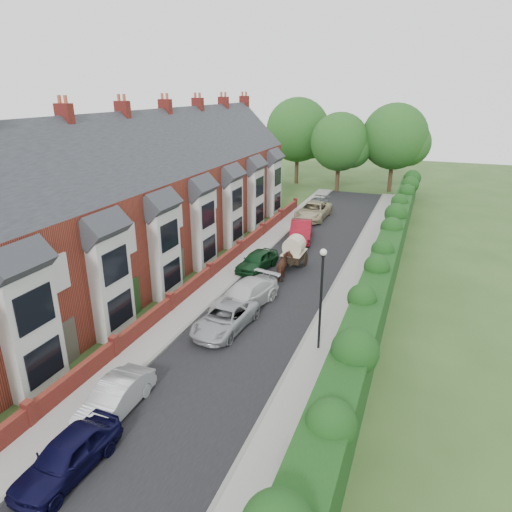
{
  "coord_description": "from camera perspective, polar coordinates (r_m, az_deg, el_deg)",
  "views": [
    {
      "loc": [
        7.39,
        -14.85,
        11.85
      ],
      "look_at": [
        -1.93,
        9.56,
        2.2
      ],
      "focal_mm": 32.0,
      "sensor_mm": 36.0,
      "label": 1
    }
  ],
  "objects": [
    {
      "name": "tree_far_left",
      "position": [
        56.17,
        10.78,
        13.66
      ],
      "size": [
        7.14,
        6.8,
        9.29
      ],
      "color": "#332316",
      "rests_on": "ground"
    },
    {
      "name": "kerb_hedge_side",
      "position": [
        28.82,
        9.41,
        -4.16
      ],
      "size": [
        0.18,
        58.0,
        0.13
      ],
      "primitive_type": "cube",
      "color": "gray",
      "rests_on": "ground"
    },
    {
      "name": "terrace_row",
      "position": [
        31.69,
        -15.09,
        6.11
      ],
      "size": [
        9.05,
        40.5,
        11.5
      ],
      "color": "maroon",
      "rests_on": "ground"
    },
    {
      "name": "ground",
      "position": [
        20.38,
        -4.69,
        -15.35
      ],
      "size": [
        140.0,
        140.0,
        0.0
      ],
      "primitive_type": "plane",
      "color": "#2D4C1E",
      "rests_on": "ground"
    },
    {
      "name": "car_green",
      "position": [
        31.4,
        0.15,
        -0.57
      ],
      "size": [
        2.23,
        4.17,
        1.35
      ],
      "primitive_type": "imported",
      "rotation": [
        0.0,
        0.0,
        -0.17
      ],
      "color": "#103518",
      "rests_on": "ground"
    },
    {
      "name": "road",
      "position": [
        29.51,
        3.6,
        -3.43
      ],
      "size": [
        6.0,
        58.0,
        0.02
      ],
      "primitive_type": "cube",
      "color": "black",
      "rests_on": "ground"
    },
    {
      "name": "kerb_house_side",
      "position": [
        30.44,
        -1.89,
        -2.51
      ],
      "size": [
        0.18,
        58.0,
        0.13
      ],
      "primitive_type": "cube",
      "color": "gray",
      "rests_on": "ground"
    },
    {
      "name": "car_silver_a",
      "position": [
        19.18,
        -17.24,
        -16.57
      ],
      "size": [
        1.41,
        3.88,
        1.27
      ],
      "primitive_type": "imported",
      "rotation": [
        0.0,
        0.0,
        0.02
      ],
      "color": "#B7B7BC",
      "rests_on": "ground"
    },
    {
      "name": "hedge",
      "position": [
        27.88,
        15.32,
        -2.06
      ],
      "size": [
        2.1,
        58.0,
        2.85
      ],
      "color": "#123410",
      "rests_on": "ground"
    },
    {
      "name": "car_silver_b",
      "position": [
        23.89,
        -3.86,
        -7.78
      ],
      "size": [
        2.52,
        4.74,
        1.27
      ],
      "primitive_type": "imported",
      "rotation": [
        0.0,
        0.0,
        -0.09
      ],
      "color": "#9D9FA4",
      "rests_on": "ground"
    },
    {
      "name": "car_grey",
      "position": [
        46.81,
        7.5,
        6.27
      ],
      "size": [
        2.17,
        4.66,
        1.32
      ],
      "primitive_type": "imported",
      "rotation": [
        0.0,
        0.0,
        -0.07
      ],
      "color": "slate",
      "rests_on": "ground"
    },
    {
      "name": "garden_wall_row",
      "position": [
        30.16,
        -5.79,
        -2.02
      ],
      "size": [
        0.35,
        40.35,
        1.1
      ],
      "color": "maroon",
      "rests_on": "ground"
    },
    {
      "name": "lamppost",
      "position": [
        21.08,
        8.19,
        -3.89
      ],
      "size": [
        0.32,
        0.32,
        5.16
      ],
      "color": "black",
      "rests_on": "ground"
    },
    {
      "name": "car_navy",
      "position": [
        17.22,
        -22.5,
        -22.06
      ],
      "size": [
        1.77,
        4.03,
        1.35
      ],
      "primitive_type": "imported",
      "rotation": [
        0.0,
        0.0,
        -0.04
      ],
      "color": "black",
      "rests_on": "ground"
    },
    {
      "name": "horse_cart",
      "position": [
        31.65,
        4.79,
        0.78
      ],
      "size": [
        1.45,
        3.22,
        2.32
      ],
      "color": "black",
      "rests_on": "ground"
    },
    {
      "name": "pavement_house_side",
      "position": [
        30.74,
        -3.26,
        -2.31
      ],
      "size": [
        1.7,
        58.0,
        0.12
      ],
      "primitive_type": "cube",
      "color": "#9A9892",
      "rests_on": "ground"
    },
    {
      "name": "car_red",
      "position": [
        37.81,
        5.64,
        3.18
      ],
      "size": [
        2.67,
        5.08,
        1.59
      ],
      "primitive_type": "imported",
      "rotation": [
        0.0,
        0.0,
        0.21
      ],
      "color": "maroon",
      "rests_on": "ground"
    },
    {
      "name": "car_beige",
      "position": [
        44.23,
        7.18,
        5.63
      ],
      "size": [
        2.75,
        5.72,
        1.57
      ],
      "primitive_type": "imported",
      "rotation": [
        0.0,
        0.0,
        -0.03
      ],
      "color": "tan",
      "rests_on": "ground"
    },
    {
      "name": "horse",
      "position": [
        29.84,
        3.58,
        -1.38
      ],
      "size": [
        1.29,
        2.17,
        1.71
      ],
      "primitive_type": "imported",
      "rotation": [
        0.0,
        0.0,
        3.33
      ],
      "color": "#4C291B",
      "rests_on": "ground"
    },
    {
      "name": "tree_far_right",
      "position": [
        57.33,
        17.31,
        13.86
      ],
      "size": [
        7.98,
        7.6,
        10.31
      ],
      "color": "#332316",
      "rests_on": "ground"
    },
    {
      "name": "tree_far_back",
      "position": [
        60.32,
        5.65,
        15.21
      ],
      "size": [
        8.4,
        8.0,
        10.82
      ],
      "color": "#332316",
      "rests_on": "ground"
    },
    {
      "name": "pavement_hedge_side",
      "position": [
        28.66,
        11.46,
        -4.45
      ],
      "size": [
        2.2,
        58.0,
        0.12
      ],
      "primitive_type": "cube",
      "color": "#9A9892",
      "rests_on": "ground"
    },
    {
      "name": "car_white",
      "position": [
        26.13,
        -1.37,
        -4.92
      ],
      "size": [
        3.13,
        5.37,
        1.46
      ],
      "primitive_type": "imported",
      "rotation": [
        0.0,
        0.0,
        -0.23
      ],
      "color": "silver",
      "rests_on": "ground"
    }
  ]
}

